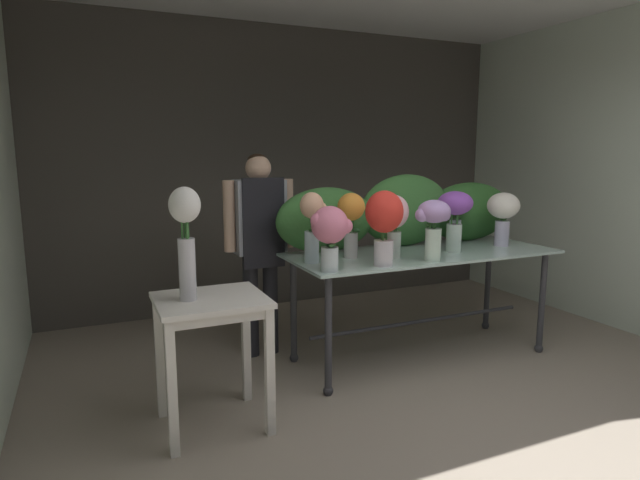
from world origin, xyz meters
TOP-DOWN VIEW (x-y plane):
  - ground_plane at (0.00, 1.80)m, footprint 7.94×7.94m
  - wall_back at (0.00, 3.61)m, footprint 5.12×0.12m
  - wall_right at (2.56, 1.80)m, footprint 0.12×3.73m
  - display_table_glass at (0.41, 1.65)m, footprint 2.13×0.84m
  - side_table_white at (-1.35, 1.25)m, footprint 0.63×0.56m
  - florist at (-0.73, 2.22)m, footprint 0.57×0.24m
  - foliage_backdrop at (0.48, 1.95)m, footprint 2.24×0.31m
  - vase_magenta_ranunculus at (0.82, 1.78)m, footprint 0.24×0.23m
  - vase_violet_carnations at (0.64, 1.56)m, footprint 0.27×0.27m
  - vase_blush_tulips at (0.08, 1.55)m, footprint 0.24×0.22m
  - vase_rosy_peonies at (-0.54, 1.34)m, footprint 0.28×0.24m
  - vase_ivory_snapdragons at (1.17, 1.60)m, footprint 0.26×0.26m
  - vase_lilac_lilies at (0.27, 1.33)m, footprint 0.28×0.23m
  - vase_scarlet_freesia at (-0.13, 1.34)m, footprint 0.26×0.26m
  - vase_sunset_stock at (-0.21, 1.67)m, footprint 0.21×0.20m
  - vase_peach_dahlias at (-0.53, 1.63)m, footprint 0.20×0.18m
  - vase_white_roses_tall at (-1.48, 1.25)m, footprint 0.18×0.18m

SIDE VIEW (x-z plane):
  - ground_plane at x=0.00m, z-range 0.00..0.00m
  - side_table_white at x=-1.35m, z-range 0.28..1.08m
  - display_table_glass at x=0.41m, z-range 0.30..1.16m
  - florist at x=-0.73m, z-range 0.19..1.81m
  - foliage_backdrop at x=0.48m, z-range 0.84..1.43m
  - vase_rosy_peonies at x=-0.54m, z-range 0.92..1.35m
  - vase_magenta_ranunculus at x=0.82m, z-range 0.93..1.35m
  - vase_lilac_lilies at x=0.27m, z-range 0.92..1.36m
  - vase_blush_tulips at x=0.08m, z-range 0.91..1.38m
  - vase_ivory_snapdragons at x=1.17m, z-range 0.93..1.37m
  - vase_peach_dahlias at x=-0.53m, z-range 0.90..1.40m
  - vase_sunset_stock at x=-0.21m, z-range 0.93..1.41m
  - vase_violet_carnations at x=0.64m, z-range 0.94..1.41m
  - vase_white_roses_tall at x=-1.48m, z-range 0.86..1.50m
  - vase_scarlet_freesia at x=-0.13m, z-range 0.92..1.44m
  - wall_back at x=0.00m, z-range 0.00..2.91m
  - wall_right at x=2.56m, z-range 0.00..2.91m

